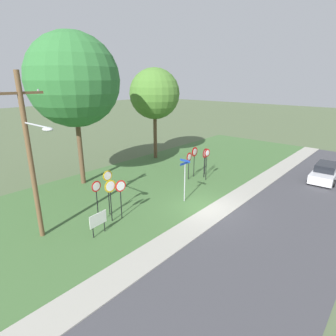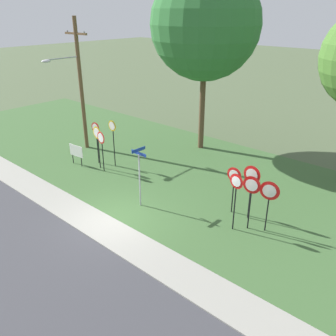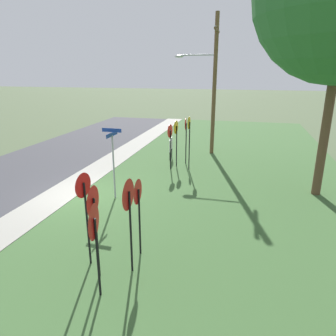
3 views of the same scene
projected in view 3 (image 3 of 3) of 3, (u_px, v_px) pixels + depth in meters
The scene contains 15 objects.
ground_plane at pixel (79, 195), 13.21m from camera, with size 160.00×160.00×0.00m, color #4C5B3D.
sidewalk_strip at pixel (63, 193), 13.39m from camera, with size 44.00×1.60×0.06m, color #99968C.
grass_median at pixel (220, 209), 11.81m from camera, with size 44.00×12.00×0.04m, color #3D6033.
stop_sign_near_left at pixel (170, 137), 16.06m from camera, with size 0.69×0.12×2.42m.
stop_sign_near_right at pixel (189, 133), 15.88m from camera, with size 0.63×0.10×2.83m.
stop_sign_far_left at pixel (186, 132), 17.02m from camera, with size 0.62×0.11×2.58m.
stop_sign_far_center at pixel (176, 133), 16.52m from camera, with size 0.73×0.11×2.55m.
yield_sign_near_left at pixel (138, 200), 8.45m from camera, with size 0.71×0.10×2.27m.
yield_sign_near_right at pixel (93, 210), 7.41m from camera, with size 0.77×0.12×2.48m.
yield_sign_far_left at pixel (128, 204), 7.59m from camera, with size 0.80×0.10×2.57m.
yield_sign_far_right at pixel (94, 229), 6.77m from camera, with size 0.82×0.19×2.33m.
yield_sign_center at pixel (84, 198), 7.90m from camera, with size 0.66×0.12×2.62m.
street_name_post at pixel (113, 158), 12.32m from camera, with size 0.96×0.82×2.92m.
utility_pole at pixel (212, 81), 18.52m from camera, with size 2.10×2.60×8.28m.
notice_board at pixel (171, 145), 18.23m from camera, with size 1.10×0.13×1.25m.
Camera 3 is at (10.94, 6.69, 5.11)m, focal length 32.89 mm.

